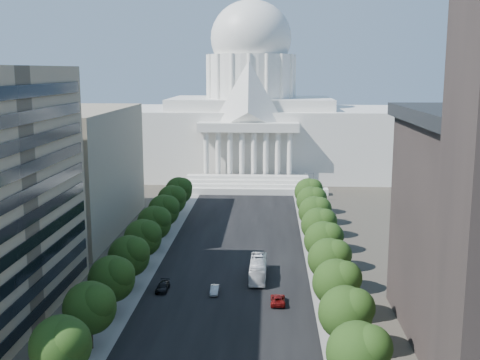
% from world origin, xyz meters
% --- Properties ---
extents(road_asphalt, '(30.00, 260.00, 0.01)m').
position_xyz_m(road_asphalt, '(0.00, 90.00, 0.00)').
color(road_asphalt, black).
rests_on(road_asphalt, ground).
extents(sidewalk_left, '(8.00, 260.00, 0.02)m').
position_xyz_m(sidewalk_left, '(-19.00, 90.00, 0.00)').
color(sidewalk_left, gray).
rests_on(sidewalk_left, ground).
extents(sidewalk_right, '(8.00, 260.00, 0.02)m').
position_xyz_m(sidewalk_right, '(19.00, 90.00, 0.00)').
color(sidewalk_right, gray).
rests_on(sidewalk_right, ground).
extents(capitol, '(120.00, 56.00, 73.00)m').
position_xyz_m(capitol, '(0.00, 184.89, 20.01)').
color(capitol, white).
rests_on(capitol, ground).
extents(office_block_left_far, '(38.00, 52.00, 30.00)m').
position_xyz_m(office_block_left_far, '(-48.00, 100.00, 15.00)').
color(office_block_left_far, gray).
rests_on(office_block_left_far, ground).
extents(tree_l_b, '(7.79, 7.60, 9.97)m').
position_xyz_m(tree_l_b, '(-17.66, 23.81, 6.45)').
color(tree_l_b, '#33261C').
rests_on(tree_l_b, ground).
extents(tree_l_c, '(7.79, 7.60, 9.97)m').
position_xyz_m(tree_l_c, '(-17.66, 35.81, 6.45)').
color(tree_l_c, '#33261C').
rests_on(tree_l_c, ground).
extents(tree_l_d, '(7.79, 7.60, 9.97)m').
position_xyz_m(tree_l_d, '(-17.66, 47.81, 6.45)').
color(tree_l_d, '#33261C').
rests_on(tree_l_d, ground).
extents(tree_l_e, '(7.79, 7.60, 9.97)m').
position_xyz_m(tree_l_e, '(-17.66, 59.81, 6.45)').
color(tree_l_e, '#33261C').
rests_on(tree_l_e, ground).
extents(tree_l_f, '(7.79, 7.60, 9.97)m').
position_xyz_m(tree_l_f, '(-17.66, 71.81, 6.45)').
color(tree_l_f, '#33261C').
rests_on(tree_l_f, ground).
extents(tree_l_g, '(7.79, 7.60, 9.97)m').
position_xyz_m(tree_l_g, '(-17.66, 83.81, 6.45)').
color(tree_l_g, '#33261C').
rests_on(tree_l_g, ground).
extents(tree_l_h, '(7.79, 7.60, 9.97)m').
position_xyz_m(tree_l_h, '(-17.66, 95.81, 6.45)').
color(tree_l_h, '#33261C').
rests_on(tree_l_h, ground).
extents(tree_l_i, '(7.79, 7.60, 9.97)m').
position_xyz_m(tree_l_i, '(-17.66, 107.81, 6.45)').
color(tree_l_i, '#33261C').
rests_on(tree_l_i, ground).
extents(tree_l_j, '(7.79, 7.60, 9.97)m').
position_xyz_m(tree_l_j, '(-17.66, 119.81, 6.45)').
color(tree_l_j, '#33261C').
rests_on(tree_l_j, ground).
extents(tree_r_b, '(7.79, 7.60, 9.97)m').
position_xyz_m(tree_r_b, '(18.34, 23.81, 6.45)').
color(tree_r_b, '#33261C').
rests_on(tree_r_b, ground).
extents(tree_r_c, '(7.79, 7.60, 9.97)m').
position_xyz_m(tree_r_c, '(18.34, 35.81, 6.45)').
color(tree_r_c, '#33261C').
rests_on(tree_r_c, ground).
extents(tree_r_d, '(7.79, 7.60, 9.97)m').
position_xyz_m(tree_r_d, '(18.34, 47.81, 6.45)').
color(tree_r_d, '#33261C').
rests_on(tree_r_d, ground).
extents(tree_r_e, '(7.79, 7.60, 9.97)m').
position_xyz_m(tree_r_e, '(18.34, 59.81, 6.45)').
color(tree_r_e, '#33261C').
rests_on(tree_r_e, ground).
extents(tree_r_f, '(7.79, 7.60, 9.97)m').
position_xyz_m(tree_r_f, '(18.34, 71.81, 6.45)').
color(tree_r_f, '#33261C').
rests_on(tree_r_f, ground).
extents(tree_r_g, '(7.79, 7.60, 9.97)m').
position_xyz_m(tree_r_g, '(18.34, 83.81, 6.45)').
color(tree_r_g, '#33261C').
rests_on(tree_r_g, ground).
extents(tree_r_h, '(7.79, 7.60, 9.97)m').
position_xyz_m(tree_r_h, '(18.34, 95.81, 6.45)').
color(tree_r_h, '#33261C').
rests_on(tree_r_h, ground).
extents(tree_r_i, '(7.79, 7.60, 9.97)m').
position_xyz_m(tree_r_i, '(18.34, 107.81, 6.45)').
color(tree_r_i, '#33261C').
rests_on(tree_r_i, ground).
extents(tree_r_j, '(7.79, 7.60, 9.97)m').
position_xyz_m(tree_r_j, '(18.34, 119.81, 6.45)').
color(tree_r_j, '#33261C').
rests_on(tree_r_j, ground).
extents(streetlight_b, '(2.61, 0.44, 9.00)m').
position_xyz_m(streetlight_b, '(19.90, 35.00, 5.82)').
color(streetlight_b, gray).
rests_on(streetlight_b, ground).
extents(streetlight_c, '(2.61, 0.44, 9.00)m').
position_xyz_m(streetlight_c, '(19.90, 60.00, 5.82)').
color(streetlight_c, gray).
rests_on(streetlight_c, ground).
extents(streetlight_d, '(2.61, 0.44, 9.00)m').
position_xyz_m(streetlight_d, '(19.90, 85.00, 5.82)').
color(streetlight_d, gray).
rests_on(streetlight_d, ground).
extents(streetlight_e, '(2.61, 0.44, 9.00)m').
position_xyz_m(streetlight_e, '(19.90, 110.00, 5.82)').
color(streetlight_e, gray).
rests_on(streetlight_e, ground).
extents(streetlight_f, '(2.61, 0.44, 9.00)m').
position_xyz_m(streetlight_f, '(19.90, 135.00, 5.82)').
color(streetlight_f, gray).
rests_on(streetlight_f, ground).
extents(car_silver, '(1.46, 4.18, 1.38)m').
position_xyz_m(car_silver, '(-2.28, 58.26, 0.69)').
color(car_silver, '#A4A7AC').
rests_on(car_silver, ground).
extents(car_red, '(2.49, 5.37, 1.49)m').
position_xyz_m(car_red, '(8.93, 54.00, 0.74)').
color(car_red, '#660C0B').
rests_on(car_red, ground).
extents(car_dark_b, '(2.19, 5.10, 1.46)m').
position_xyz_m(car_dark_b, '(-11.79, 59.18, 0.73)').
color(car_dark_b, black).
rests_on(car_dark_b, ground).
extents(city_bus, '(3.21, 12.99, 3.61)m').
position_xyz_m(city_bus, '(5.29, 66.87, 1.80)').
color(city_bus, white).
rests_on(city_bus, ground).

